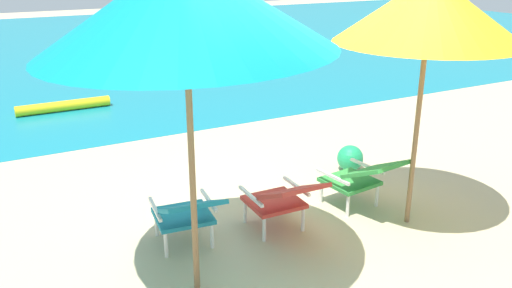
{
  "coord_description": "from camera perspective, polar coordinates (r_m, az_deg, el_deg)",
  "views": [
    {
      "loc": [
        -2.47,
        -4.02,
        2.64
      ],
      "look_at": [
        0.0,
        0.59,
        0.75
      ],
      "focal_mm": 37.13,
      "sensor_mm": 36.0,
      "label": 1
    }
  ],
  "objects": [
    {
      "name": "lounge_chair_center",
      "position": [
        5.17,
        2.88,
        -5.76
      ],
      "size": [
        0.56,
        0.89,
        0.68
      ],
      "color": "red",
      "rests_on": "ground_plane"
    },
    {
      "name": "beach_umbrella_left",
      "position": [
        3.81,
        -7.69,
        14.79
      ],
      "size": [
        2.25,
        2.23,
        2.68
      ],
      "color": "olive",
      "rests_on": "ground_plane"
    },
    {
      "name": "lounge_chair_right",
      "position": [
        5.75,
        11.34,
        -3.4
      ],
      "size": [
        0.63,
        0.93,
        0.68
      ],
      "color": "#338E3D",
      "rests_on": "ground_plane"
    },
    {
      "name": "ocean_band",
      "position": [
        16.8,
        -19.72,
        9.68
      ],
      "size": [
        40.0,
        18.0,
        0.01
      ],
      "primitive_type": "cube",
      "color": "teal",
      "rests_on": "ground_plane"
    },
    {
      "name": "swim_buoy",
      "position": [
        9.97,
        -20.01,
        3.88
      ],
      "size": [
        1.6,
        0.18,
        0.18
      ],
      "primitive_type": "cylinder",
      "rotation": [
        0.0,
        1.57,
        0.0
      ],
      "color": "yellow",
      "rests_on": "ocean_band"
    },
    {
      "name": "lounge_chair_left",
      "position": [
        4.93,
        -7.43,
        -7.27
      ],
      "size": [
        0.63,
        0.93,
        0.68
      ],
      "color": "teal",
      "rests_on": "ground_plane"
    },
    {
      "name": "ground_plane",
      "position": [
        8.79,
        -10.59,
        2.05
      ],
      "size": [
        40.0,
        40.0,
        0.0
      ],
      "primitive_type": "plane",
      "color": "#CCB78E"
    },
    {
      "name": "beach_umbrella_right",
      "position": [
        5.19,
        18.2,
        13.63
      ],
      "size": [
        2.33,
        2.33,
        2.47
      ],
      "color": "olive",
      "rests_on": "ground_plane"
    },
    {
      "name": "beach_ball",
      "position": [
        6.88,
        10.11,
        -1.51
      ],
      "size": [
        0.34,
        0.34,
        0.34
      ],
      "primitive_type": "sphere",
      "color": "#1E9E60",
      "rests_on": "ground_plane"
    }
  ]
}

